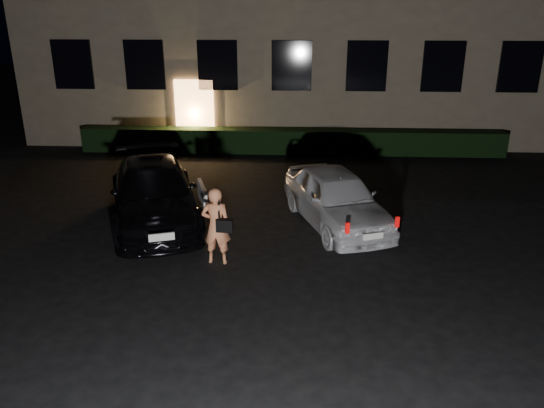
{
  "coord_description": "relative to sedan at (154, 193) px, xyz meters",
  "views": [
    {
      "loc": [
        0.34,
        -8.04,
        4.97
      ],
      "look_at": [
        -0.2,
        2.0,
        1.2
      ],
      "focal_mm": 35.0,
      "sensor_mm": 36.0,
      "label": 1
    }
  ],
  "objects": [
    {
      "name": "hatch",
      "position": [
        4.41,
        -0.05,
        -0.03
      ],
      "size": [
        2.85,
        4.29,
        1.36
      ],
      "rotation": [
        0.0,
        0.0,
        0.34
      ],
      "color": "silver",
      "rests_on": "ground"
    },
    {
      "name": "ground",
      "position": [
        3.19,
        -3.93,
        -0.71
      ],
      "size": [
        80.0,
        80.0,
        0.0
      ],
      "primitive_type": "plane",
      "color": "black",
      "rests_on": "ground"
    },
    {
      "name": "man",
      "position": [
        1.87,
        -2.23,
        0.11
      ],
      "size": [
        0.67,
        0.42,
        1.63
      ],
      "rotation": [
        0.0,
        0.0,
        3.08
      ],
      "color": "#D77E52",
      "rests_on": "ground"
    },
    {
      "name": "hedge",
      "position": [
        3.19,
        6.57,
        -0.28
      ],
      "size": [
        15.0,
        0.7,
        0.85
      ],
      "primitive_type": "cube",
      "color": "black",
      "rests_on": "ground"
    },
    {
      "name": "sedan",
      "position": [
        0.0,
        0.0,
        0.0
      ],
      "size": [
        3.4,
        5.24,
        1.41
      ],
      "rotation": [
        0.0,
        0.0,
        0.32
      ],
      "color": "black",
      "rests_on": "ground"
    }
  ]
}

